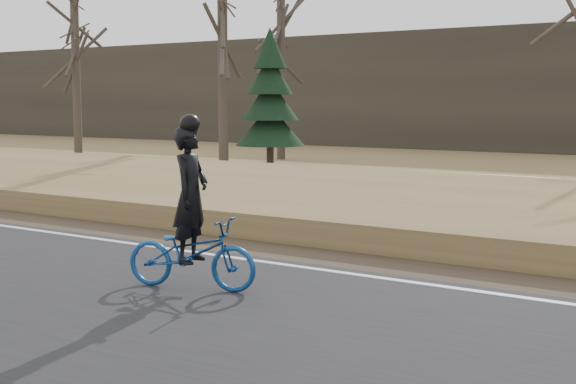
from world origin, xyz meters
The scene contains 12 objects.
ground centered at (0.00, 0.00, 0.00)m, with size 120.00×120.00×0.00m, color olive.
edge_line centered at (0.00, 0.20, 0.07)m, with size 120.00×0.12×0.01m, color silver.
shoulder centered at (0.00, 1.20, 0.02)m, with size 120.00×1.60×0.04m, color #473A2B.
embankment centered at (0.00, 4.20, 0.22)m, with size 120.00×5.00×0.44m, color olive.
ballast centered at (0.00, 8.00, 0.23)m, with size 120.00×3.00×0.45m, color slate.
railroad centered at (0.00, 8.00, 0.53)m, with size 120.00×2.40×0.29m.
treeline_backdrop centered at (0.00, 30.00, 3.00)m, with size 120.00×4.00×6.00m, color #383328.
cyclist centered at (5.89, -1.69, 0.77)m, with size 1.86×1.06×2.23m.
bare_tree_far_left centered at (-14.57, 14.41, 3.67)m, with size 0.36×0.36×7.34m, color #483E35.
bare_tree_left centered at (-6.61, 18.43, 3.81)m, with size 0.36×0.36×7.61m, color #483E35.
bare_tree_near_left centered at (-5.22, 12.83, 3.94)m, with size 0.36×0.36×7.88m, color #483E35.
conifer centered at (-4.91, 15.24, 2.45)m, with size 2.60×2.60×5.17m.
Camera 1 is at (12.54, -9.32, 2.45)m, focal length 50.00 mm.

